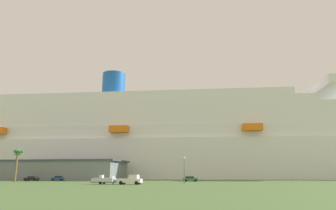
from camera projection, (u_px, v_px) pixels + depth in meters
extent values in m
plane|color=#4C6B38|center=(142.00, 180.00, 109.31)|extent=(600.00, 600.00, 0.00)
cube|color=white|center=(186.00, 160.00, 135.46)|extent=(238.78, 38.00, 17.11)
cube|color=white|center=(186.00, 138.00, 137.73)|extent=(210.16, 34.70, 3.04)
cube|color=white|center=(176.00, 132.00, 138.88)|extent=(199.04, 34.04, 3.04)
cube|color=white|center=(166.00, 125.00, 140.02)|extent=(188.10, 33.02, 3.04)
cube|color=white|center=(156.00, 119.00, 141.16)|extent=(175.82, 32.30, 3.04)
cube|color=white|center=(146.00, 113.00, 142.31)|extent=(167.44, 31.89, 3.04)
cube|color=white|center=(137.00, 107.00, 143.45)|extent=(160.52, 31.49, 3.04)
cube|color=white|center=(127.00, 102.00, 144.59)|extent=(151.54, 30.84, 3.04)
cylinder|color=#1959B2|center=(114.00, 86.00, 147.08)|extent=(11.67, 11.67, 12.92)
cube|color=orange|center=(119.00, 129.00, 124.96)|extent=(8.08, 3.41, 2.80)
cube|color=orange|center=(252.00, 127.00, 119.62)|extent=(8.08, 3.41, 2.80)
cube|color=slate|center=(64.00, 171.00, 110.33)|extent=(44.30, 23.31, 6.62)
cube|color=#3F4759|center=(65.00, 161.00, 111.15)|extent=(46.07, 24.24, 0.60)
cube|color=white|center=(130.00, 181.00, 67.71)|extent=(5.84, 2.85, 0.90)
cube|color=white|center=(134.00, 177.00, 67.69)|extent=(2.28, 2.13, 0.90)
cube|color=#26333F|center=(137.00, 177.00, 67.52)|extent=(0.36, 1.67, 0.63)
cylinder|color=black|center=(139.00, 183.00, 68.12)|extent=(0.83, 0.40, 0.80)
cylinder|color=black|center=(136.00, 183.00, 66.22)|extent=(0.83, 0.40, 0.80)
cylinder|color=black|center=(124.00, 183.00, 68.95)|extent=(0.83, 0.40, 0.80)
cylinder|color=black|center=(121.00, 183.00, 67.06)|extent=(0.83, 0.40, 0.80)
cube|color=#595960|center=(103.00, 182.00, 69.08)|extent=(6.07, 2.72, 0.16)
cube|color=#595960|center=(117.00, 182.00, 68.31)|extent=(1.91, 0.42, 0.10)
cylinder|color=black|center=(104.00, 183.00, 70.07)|extent=(0.67, 0.32, 0.64)
cylinder|color=black|center=(100.00, 183.00, 68.14)|extent=(0.67, 0.32, 0.64)
cube|color=silver|center=(103.00, 180.00, 69.20)|extent=(5.58, 2.84, 0.90)
cone|color=silver|center=(116.00, 180.00, 68.52)|extent=(1.47, 1.99, 1.83)
cube|color=silver|center=(101.00, 176.00, 69.50)|extent=(0.95, 1.11, 0.70)
cube|color=black|center=(92.00, 180.00, 69.84)|extent=(0.43, 0.55, 1.10)
cylinder|color=brown|center=(16.00, 168.00, 85.79)|extent=(0.59, 0.59, 8.18)
cone|color=#287233|center=(19.00, 153.00, 86.74)|extent=(0.87, 2.67, 1.79)
cone|color=#287233|center=(19.00, 153.00, 87.04)|extent=(2.49, 2.04, 2.01)
cone|color=#287233|center=(18.00, 153.00, 87.11)|extent=(2.68, 1.64, 1.87)
cone|color=#287233|center=(16.00, 153.00, 86.75)|extent=(0.84, 2.63, 1.90)
cone|color=#287233|center=(16.00, 153.00, 86.40)|extent=(2.57, 1.67, 2.11)
cone|color=#287233|center=(18.00, 153.00, 86.40)|extent=(2.60, 2.07, 1.62)
sphere|color=#287233|center=(18.00, 154.00, 86.72)|extent=(1.10, 1.10, 1.10)
cylinder|color=slate|center=(184.00, 171.00, 73.35)|extent=(0.20, 0.20, 6.01)
sphere|color=#F9F2CC|center=(184.00, 158.00, 74.09)|extent=(0.56, 0.56, 0.56)
cube|color=#2D723F|center=(190.00, 179.00, 91.05)|extent=(4.80, 2.55, 0.70)
cube|color=#1E232D|center=(190.00, 177.00, 91.17)|extent=(2.79, 2.04, 0.55)
cylinder|color=black|center=(195.00, 180.00, 91.99)|extent=(0.69, 0.32, 0.66)
cylinder|color=black|center=(196.00, 181.00, 90.22)|extent=(0.69, 0.32, 0.66)
cylinder|color=black|center=(185.00, 180.00, 91.73)|extent=(0.69, 0.32, 0.66)
cylinder|color=black|center=(186.00, 181.00, 89.95)|extent=(0.69, 0.32, 0.66)
cube|color=#264C99|center=(59.00, 179.00, 100.15)|extent=(4.85, 2.56, 0.70)
cube|color=#1E232D|center=(59.00, 177.00, 100.24)|extent=(2.82, 2.07, 0.55)
cylinder|color=black|center=(53.00, 180.00, 99.51)|extent=(0.69, 0.32, 0.66)
cylinder|color=black|center=(56.00, 180.00, 101.29)|extent=(0.69, 0.32, 0.66)
cylinder|color=black|center=(61.00, 180.00, 98.84)|extent=(0.69, 0.32, 0.66)
cylinder|color=black|center=(64.00, 180.00, 100.63)|extent=(0.69, 0.32, 0.66)
cube|color=black|center=(32.00, 179.00, 96.03)|extent=(4.48, 1.95, 0.70)
cube|color=#1E232D|center=(32.00, 177.00, 96.16)|extent=(2.52, 1.72, 0.55)
cylinder|color=black|center=(26.00, 180.00, 95.13)|extent=(0.66, 0.23, 0.66)
cylinder|color=black|center=(29.00, 180.00, 96.93)|extent=(0.66, 0.23, 0.66)
cylinder|color=black|center=(34.00, 180.00, 94.98)|extent=(0.66, 0.23, 0.66)
cylinder|color=black|center=(37.00, 180.00, 96.79)|extent=(0.66, 0.23, 0.66)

